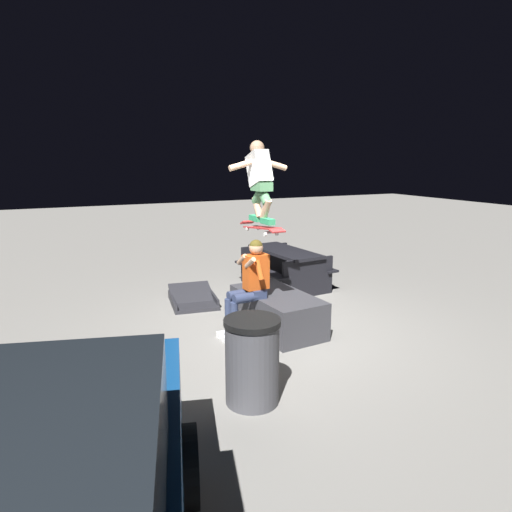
{
  "coord_description": "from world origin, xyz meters",
  "views": [
    {
      "loc": [
        -5.56,
        2.98,
        2.51
      ],
      "look_at": [
        0.12,
        0.31,
        1.15
      ],
      "focal_mm": 31.83,
      "sensor_mm": 36.0,
      "label": 1
    }
  ],
  "objects_px": {
    "ledge_box_main": "(277,311)",
    "person_sitting_on_ledge": "(249,282)",
    "picnic_table_back": "(285,262)",
    "skater_airborne": "(260,178)",
    "trash_bin": "(252,361)",
    "skateboard": "(262,228)",
    "kicker_ramp": "(193,300)"
  },
  "relations": [
    {
      "from": "kicker_ramp",
      "to": "skater_airborne",
      "type": "bearing_deg",
      "value": -164.1
    },
    {
      "from": "kicker_ramp",
      "to": "trash_bin",
      "type": "relative_size",
      "value": 1.32
    },
    {
      "from": "skateboard",
      "to": "picnic_table_back",
      "type": "distance_m",
      "value": 2.68
    },
    {
      "from": "skateboard",
      "to": "trash_bin",
      "type": "height_order",
      "value": "skateboard"
    },
    {
      "from": "skateboard",
      "to": "skater_airborne",
      "type": "height_order",
      "value": "skater_airborne"
    },
    {
      "from": "person_sitting_on_ledge",
      "to": "skateboard",
      "type": "relative_size",
      "value": 1.35
    },
    {
      "from": "kicker_ramp",
      "to": "skateboard",
      "type": "bearing_deg",
      "value": -164.54
    },
    {
      "from": "skater_airborne",
      "to": "trash_bin",
      "type": "distance_m",
      "value": 2.67
    },
    {
      "from": "trash_bin",
      "to": "skater_airborne",
      "type": "bearing_deg",
      "value": -27.87
    },
    {
      "from": "trash_bin",
      "to": "skateboard",
      "type": "bearing_deg",
      "value": -28.69
    },
    {
      "from": "skateboard",
      "to": "picnic_table_back",
      "type": "bearing_deg",
      "value": -36.67
    },
    {
      "from": "ledge_box_main",
      "to": "trash_bin",
      "type": "xyz_separation_m",
      "value": [
        -1.73,
        1.2,
        0.18
      ]
    },
    {
      "from": "skateboard",
      "to": "trash_bin",
      "type": "relative_size",
      "value": 1.12
    },
    {
      "from": "ledge_box_main",
      "to": "skateboard",
      "type": "bearing_deg",
      "value": 95.41
    },
    {
      "from": "skater_airborne",
      "to": "picnic_table_back",
      "type": "bearing_deg",
      "value": -37.49
    },
    {
      "from": "picnic_table_back",
      "to": "skater_airborne",
      "type": "bearing_deg",
      "value": 142.51
    },
    {
      "from": "person_sitting_on_ledge",
      "to": "skater_airborne",
      "type": "distance_m",
      "value": 1.47
    },
    {
      "from": "ledge_box_main",
      "to": "person_sitting_on_ledge",
      "type": "xyz_separation_m",
      "value": [
        -0.01,
        0.46,
        0.51
      ]
    },
    {
      "from": "ledge_box_main",
      "to": "trash_bin",
      "type": "distance_m",
      "value": 2.11
    },
    {
      "from": "skateboard",
      "to": "picnic_table_back",
      "type": "height_order",
      "value": "skateboard"
    },
    {
      "from": "ledge_box_main",
      "to": "trash_bin",
      "type": "bearing_deg",
      "value": 145.12
    },
    {
      "from": "ledge_box_main",
      "to": "kicker_ramp",
      "type": "relative_size",
      "value": 1.28
    },
    {
      "from": "ledge_box_main",
      "to": "person_sitting_on_ledge",
      "type": "relative_size",
      "value": 1.12
    },
    {
      "from": "person_sitting_on_ledge",
      "to": "trash_bin",
      "type": "xyz_separation_m",
      "value": [
        -1.72,
        0.75,
        -0.32
      ]
    },
    {
      "from": "skateboard",
      "to": "trash_bin",
      "type": "xyz_separation_m",
      "value": [
        -1.7,
        0.93,
        -1.1
      ]
    },
    {
      "from": "person_sitting_on_ledge",
      "to": "trash_bin",
      "type": "height_order",
      "value": "person_sitting_on_ledge"
    },
    {
      "from": "person_sitting_on_ledge",
      "to": "kicker_ramp",
      "type": "height_order",
      "value": "person_sitting_on_ledge"
    },
    {
      "from": "kicker_ramp",
      "to": "trash_bin",
      "type": "bearing_deg",
      "value": 172.72
    },
    {
      "from": "picnic_table_back",
      "to": "trash_bin",
      "type": "height_order",
      "value": "trash_bin"
    },
    {
      "from": "skateboard",
      "to": "picnic_table_back",
      "type": "xyz_separation_m",
      "value": [
        1.98,
        -1.47,
        -1.06
      ]
    },
    {
      "from": "trash_bin",
      "to": "person_sitting_on_ledge",
      "type": "bearing_deg",
      "value": -23.47
    },
    {
      "from": "skateboard",
      "to": "kicker_ramp",
      "type": "bearing_deg",
      "value": 15.46
    }
  ]
}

